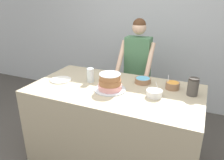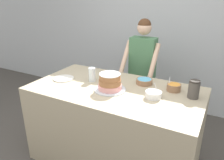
{
  "view_description": "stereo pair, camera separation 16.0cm",
  "coord_description": "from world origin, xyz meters",
  "px_view_note": "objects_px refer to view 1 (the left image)",
  "views": [
    {
      "loc": [
        0.83,
        -1.46,
        1.84
      ],
      "look_at": [
        -0.01,
        0.44,
        1.02
      ],
      "focal_mm": 35.0,
      "sensor_mm": 36.0,
      "label": 1
    },
    {
      "loc": [
        0.97,
        -1.39,
        1.84
      ],
      "look_at": [
        -0.01,
        0.44,
        1.02
      ],
      "focal_mm": 35.0,
      "sensor_mm": 36.0,
      "label": 2
    }
  ],
  "objects_px": {
    "stoneware_jar": "(193,87)",
    "frosting_bowl_blue": "(143,80)",
    "frosting_bowl_white": "(154,93)",
    "frosting_bowl_orange": "(173,85)",
    "ceramic_plate": "(61,80)",
    "person_baker": "(137,63)",
    "drinking_glass": "(90,75)",
    "cake": "(110,83)"
  },
  "relations": [
    {
      "from": "person_baker",
      "to": "cake",
      "type": "xyz_separation_m",
      "value": [
        -0.01,
        -0.91,
        0.05
      ]
    },
    {
      "from": "person_baker",
      "to": "frosting_bowl_blue",
      "type": "xyz_separation_m",
      "value": [
        0.25,
        -0.59,
        -0.0
      ]
    },
    {
      "from": "frosting_bowl_orange",
      "to": "frosting_bowl_blue",
      "type": "distance_m",
      "value": 0.33
    },
    {
      "from": "frosting_bowl_white",
      "to": "frosting_bowl_blue",
      "type": "bearing_deg",
      "value": 124.66
    },
    {
      "from": "frosting_bowl_blue",
      "to": "drinking_glass",
      "type": "relative_size",
      "value": 1.13
    },
    {
      "from": "person_baker",
      "to": "ceramic_plate",
      "type": "relative_size",
      "value": 6.48
    },
    {
      "from": "cake",
      "to": "ceramic_plate",
      "type": "relative_size",
      "value": 1.38
    },
    {
      "from": "drinking_glass",
      "to": "ceramic_plate",
      "type": "relative_size",
      "value": 0.66
    },
    {
      "from": "frosting_bowl_blue",
      "to": "ceramic_plate",
      "type": "distance_m",
      "value": 0.94
    },
    {
      "from": "cake",
      "to": "drinking_glass",
      "type": "bearing_deg",
      "value": 158.15
    },
    {
      "from": "frosting_bowl_white",
      "to": "stoneware_jar",
      "type": "xyz_separation_m",
      "value": [
        0.33,
        0.18,
        0.05
      ]
    },
    {
      "from": "drinking_glass",
      "to": "stoneware_jar",
      "type": "bearing_deg",
      "value": 5.02
    },
    {
      "from": "person_baker",
      "to": "frosting_bowl_white",
      "type": "xyz_separation_m",
      "value": [
        0.45,
        -0.88,
        0.0
      ]
    },
    {
      "from": "cake",
      "to": "frosting_bowl_blue",
      "type": "relative_size",
      "value": 1.84
    },
    {
      "from": "drinking_glass",
      "to": "person_baker",
      "type": "bearing_deg",
      "value": 69.23
    },
    {
      "from": "frosting_bowl_white",
      "to": "frosting_bowl_orange",
      "type": "height_order",
      "value": "frosting_bowl_white"
    },
    {
      "from": "stoneware_jar",
      "to": "frosting_bowl_blue",
      "type": "bearing_deg",
      "value": 168.22
    },
    {
      "from": "cake",
      "to": "stoneware_jar",
      "type": "bearing_deg",
      "value": 15.14
    },
    {
      "from": "person_baker",
      "to": "frosting_bowl_blue",
      "type": "distance_m",
      "value": 0.64
    },
    {
      "from": "person_baker",
      "to": "drinking_glass",
      "type": "bearing_deg",
      "value": -110.77
    },
    {
      "from": "frosting_bowl_white",
      "to": "ceramic_plate",
      "type": "relative_size",
      "value": 0.74
    },
    {
      "from": "cake",
      "to": "stoneware_jar",
      "type": "distance_m",
      "value": 0.82
    },
    {
      "from": "frosting_bowl_orange",
      "to": "ceramic_plate",
      "type": "relative_size",
      "value": 0.6
    },
    {
      "from": "drinking_glass",
      "to": "ceramic_plate",
      "type": "height_order",
      "value": "drinking_glass"
    },
    {
      "from": "frosting_bowl_white",
      "to": "frosting_bowl_blue",
      "type": "relative_size",
      "value": 0.99
    },
    {
      "from": "frosting_bowl_orange",
      "to": "ceramic_plate",
      "type": "bearing_deg",
      "value": -167.29
    },
    {
      "from": "frosting_bowl_orange",
      "to": "frosting_bowl_white",
      "type": "bearing_deg",
      "value": -116.9
    },
    {
      "from": "cake",
      "to": "person_baker",
      "type": "bearing_deg",
      "value": 89.6
    },
    {
      "from": "ceramic_plate",
      "to": "stoneware_jar",
      "type": "height_order",
      "value": "stoneware_jar"
    },
    {
      "from": "frosting_bowl_orange",
      "to": "ceramic_plate",
      "type": "xyz_separation_m",
      "value": [
        -1.22,
        -0.27,
        -0.03
      ]
    },
    {
      "from": "cake",
      "to": "frosting_bowl_white",
      "type": "relative_size",
      "value": 1.87
    },
    {
      "from": "person_baker",
      "to": "frosting_bowl_orange",
      "type": "bearing_deg",
      "value": -46.88
    },
    {
      "from": "frosting_bowl_white",
      "to": "stoneware_jar",
      "type": "bearing_deg",
      "value": 28.04
    },
    {
      "from": "stoneware_jar",
      "to": "frosting_bowl_white",
      "type": "bearing_deg",
      "value": -151.96
    },
    {
      "from": "person_baker",
      "to": "drinking_glass",
      "type": "height_order",
      "value": "person_baker"
    },
    {
      "from": "person_baker",
      "to": "drinking_glass",
      "type": "distance_m",
      "value": 0.85
    },
    {
      "from": "frosting_bowl_orange",
      "to": "person_baker",
      "type": "bearing_deg",
      "value": 133.12
    },
    {
      "from": "person_baker",
      "to": "stoneware_jar",
      "type": "xyz_separation_m",
      "value": [
        0.78,
        -0.7,
        0.05
      ]
    },
    {
      "from": "person_baker",
      "to": "cake",
      "type": "bearing_deg",
      "value": -90.4
    },
    {
      "from": "person_baker",
      "to": "frosting_bowl_orange",
      "type": "distance_m",
      "value": 0.85
    },
    {
      "from": "frosting_bowl_blue",
      "to": "ceramic_plate",
      "type": "relative_size",
      "value": 0.75
    },
    {
      "from": "frosting_bowl_blue",
      "to": "frosting_bowl_white",
      "type": "bearing_deg",
      "value": -55.34
    }
  ]
}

